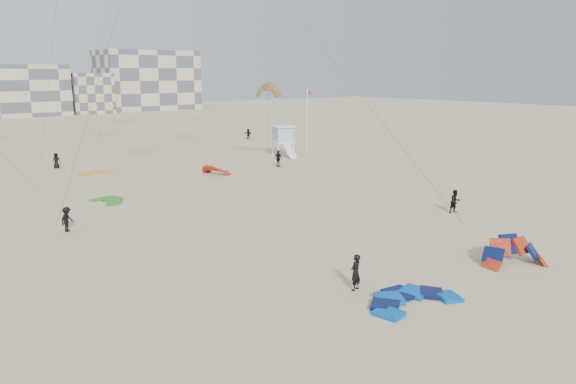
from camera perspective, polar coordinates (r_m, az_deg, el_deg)
ground at (r=26.42m, az=9.94°, el=-10.52°), size 320.00×320.00×0.00m
kite_ground_blue at (r=26.04m, az=12.52°, el=-10.98°), size 4.63×4.81×0.75m
kite_ground_orange at (r=32.51m, az=21.94°, el=-6.89°), size 4.73×4.70×3.57m
kite_ground_green at (r=46.77m, az=-17.93°, el=-0.99°), size 3.56×3.40×0.96m
kite_ground_red_far at (r=57.34m, az=-7.38°, el=1.82°), size 4.01×3.89×2.84m
kite_ground_yellow at (r=60.26m, az=-18.86°, el=1.76°), size 3.42×3.59×0.58m
kitesurfer_main at (r=26.77m, az=6.88°, el=-8.10°), size 0.72×0.56×1.76m
kitesurfer_b at (r=42.70m, az=16.62°, el=-0.92°), size 0.98×0.86×1.72m
kitesurfer_c at (r=38.83m, az=-21.54°, el=-2.60°), size 1.21×1.12×1.63m
kitesurfer_d at (r=61.17m, az=-0.98°, el=3.41°), size 0.65×1.13×1.81m
kitesurfer_e at (r=65.16m, az=-22.48°, el=2.97°), size 0.86×0.59×1.67m
kitesurfer_f at (r=87.48m, az=-4.06°, el=5.91°), size 0.79×1.57×1.62m
kite_fly_olive at (r=61.69m, az=-2.04°, el=10.16°), size 3.82×3.74×8.28m
lifeguard_tower_near at (r=69.50m, az=-0.50°, el=5.22°), size 3.27×5.44×3.71m
flagpole at (r=69.58m, az=1.96°, el=7.24°), size 0.66×0.10×8.16m
condo_east at (r=163.06m, az=-14.09°, el=10.93°), size 26.00×14.00×16.00m
condo_fill_right at (r=152.64m, az=-19.61°, el=9.43°), size 10.00×10.00×10.00m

